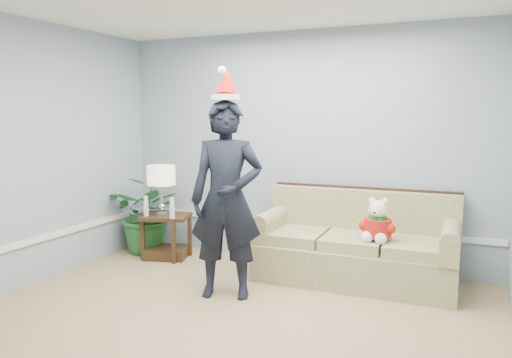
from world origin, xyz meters
The scene contains 10 objects.
room_shell centered at (0.00, 0.00, 1.35)m, with size 4.54×5.04×2.74m.
wainscot_trim centered at (-1.18, 1.18, 0.45)m, with size 4.49×4.99×0.06m.
sofa centered at (0.79, 2.07, 0.34)m, with size 2.05×0.92×0.95m.
side_table centered at (-1.52, 1.96, 0.21)m, with size 0.66×0.60×0.53m.
table_lamp centered at (-1.54, 1.91, 0.99)m, with size 0.34×0.34×0.60m.
candle_pair centered at (-1.51, 1.80, 0.65)m, with size 0.43×0.06×0.24m.
houseplant centered at (-1.86, 2.07, 0.50)m, with size 0.89×0.77×0.99m, color #1E5A29.
man centered at (-0.24, 1.11, 0.94)m, with size 0.69×0.45×1.88m, color black.
santa_hat centered at (-0.24, 1.12, 2.01)m, with size 0.33×0.36×0.31m.
teddy_bear centered at (1.04, 1.87, 0.66)m, with size 0.30×0.32×0.44m.
Camera 1 is at (1.91, -3.03, 1.75)m, focal length 35.00 mm.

